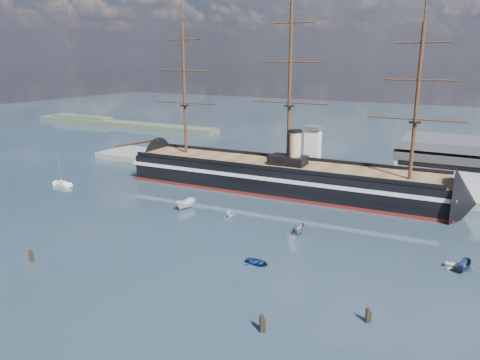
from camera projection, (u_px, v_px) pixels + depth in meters
The scene contains 15 objects.
ground at pixel (251, 211), 113.50m from camera, with size 600.00×600.00×0.00m, color #232D34.
quay at pixel (337, 183), 139.21m from camera, with size 180.00×18.00×2.00m, color slate.
quay_tower at pixel (313, 150), 137.49m from camera, with size 5.00×5.00×15.00m.
shoreline at pixel (109, 122), 258.94m from camera, with size 120.00×10.00×4.00m.
warship at pixel (275, 176), 130.77m from camera, with size 113.23×20.33×53.94m.
sailboat at pixel (62, 184), 135.80m from camera, with size 6.78×3.21×10.44m.
motorboat_a at pixel (186, 209), 115.57m from camera, with size 7.36×2.70×2.94m, color white.
motorboat_b at pixel (257, 264), 84.40m from camera, with size 2.82×1.13×1.32m, color navy.
motorboat_c at pixel (299, 234), 99.16m from camera, with size 5.69×2.09×2.28m, color gray.
motorboat_d at pixel (229, 217), 109.65m from camera, with size 5.32×2.30×1.95m, color white.
motorboat_e at pixel (459, 269), 82.50m from camera, with size 3.10×1.24×1.45m, color white.
motorboat_f at pixel (464, 271), 81.80m from camera, with size 5.67×2.08×2.27m, color navy.
piling_near_left at pixel (32, 262), 85.53m from camera, with size 0.64×0.64×3.02m, color black.
piling_near_right at pixel (262, 332), 63.70m from camera, with size 0.64×0.64×3.26m, color black.
piling_far_right at pixel (367, 322), 65.98m from camera, with size 0.64×0.64×2.93m, color black.
Camera 1 is at (50.14, -55.51, 36.21)m, focal length 35.00 mm.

